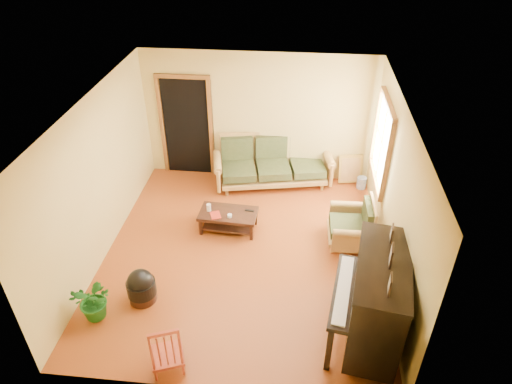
# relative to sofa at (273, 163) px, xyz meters

# --- Properties ---
(floor) EXTENTS (5.00, 5.00, 0.00)m
(floor) POSITION_rel_sofa_xyz_m (-0.33, -2.18, -0.49)
(floor) COLOR #69290D
(floor) RESTS_ON ground
(doorway) EXTENTS (1.08, 0.16, 2.05)m
(doorway) POSITION_rel_sofa_xyz_m (-1.78, 0.30, 0.53)
(doorway) COLOR black
(doorway) RESTS_ON floor
(window) EXTENTS (0.12, 1.36, 1.46)m
(window) POSITION_rel_sofa_xyz_m (1.88, -0.88, 1.01)
(window) COLOR white
(window) RESTS_ON right_wall
(sofa) EXTENTS (2.44, 1.41, 0.98)m
(sofa) POSITION_rel_sofa_xyz_m (0.00, 0.00, 0.00)
(sofa) COLOR olive
(sofa) RESTS_ON floor
(coffee_table) EXTENTS (1.03, 0.61, 0.36)m
(coffee_table) POSITION_rel_sofa_xyz_m (-0.66, -1.57, -0.31)
(coffee_table) COLOR black
(coffee_table) RESTS_ON floor
(armchair) EXTENTS (0.81, 0.85, 0.83)m
(armchair) POSITION_rel_sofa_xyz_m (1.41, -1.71, -0.08)
(armchair) COLOR olive
(armchair) RESTS_ON floor
(piano) EXTENTS (1.12, 1.64, 1.34)m
(piano) POSITION_rel_sofa_xyz_m (1.59, -3.68, 0.18)
(piano) COLOR black
(piano) RESTS_ON floor
(footstool) EXTENTS (0.47, 0.47, 0.40)m
(footstool) POSITION_rel_sofa_xyz_m (-1.67, -3.34, -0.29)
(footstool) COLOR black
(footstool) RESTS_ON floor
(red_chair) EXTENTS (0.52, 0.54, 0.84)m
(red_chair) POSITION_rel_sofa_xyz_m (-1.00, -4.41, -0.07)
(red_chair) COLOR maroon
(red_chair) RESTS_ON floor
(leaning_frame) EXTENTS (0.49, 0.19, 0.63)m
(leaning_frame) POSITION_rel_sofa_xyz_m (1.56, 0.21, -0.18)
(leaning_frame) COLOR gold
(leaning_frame) RESTS_ON floor
(ceramic_crock) EXTENTS (0.19, 0.19, 0.24)m
(ceramic_crock) POSITION_rel_sofa_xyz_m (1.79, 0.02, -0.37)
(ceramic_crock) COLOR #3755A7
(ceramic_crock) RESTS_ON floor
(potted_plant) EXTENTS (0.68, 0.63, 0.63)m
(potted_plant) POSITION_rel_sofa_xyz_m (-2.20, -3.72, -0.18)
(potted_plant) COLOR #1A5C1C
(potted_plant) RESTS_ON floor
(book) EXTENTS (0.23, 0.27, 0.02)m
(book) POSITION_rel_sofa_xyz_m (-0.94, -1.72, -0.12)
(book) COLOR #A42415
(book) RESTS_ON coffee_table
(candle) EXTENTS (0.09, 0.09, 0.13)m
(candle) POSITION_rel_sofa_xyz_m (-1.01, -1.55, -0.06)
(candle) COLOR white
(candle) RESTS_ON coffee_table
(glass_jar) EXTENTS (0.10, 0.10, 0.05)m
(glass_jar) POSITION_rel_sofa_xyz_m (-0.62, -1.70, -0.10)
(glass_jar) COLOR silver
(glass_jar) RESTS_ON coffee_table
(remote) EXTENTS (0.17, 0.07, 0.02)m
(remote) POSITION_rel_sofa_xyz_m (-0.30, -1.49, -0.12)
(remote) COLOR black
(remote) RESTS_ON coffee_table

